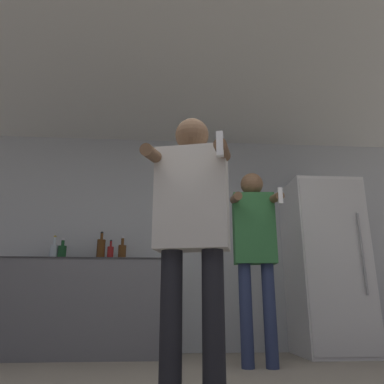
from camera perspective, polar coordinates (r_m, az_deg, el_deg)
The scene contains 11 objects.
wall_back at distance 4.56m, azimuth -1.91°, elevation -7.21°, with size 7.00×0.06×2.55m.
ceiling_slab at distance 3.68m, azimuth -0.77°, elevation 17.01°, with size 7.00×3.32×0.05m.
refrigerator at distance 4.51m, azimuth 19.71°, elevation -10.49°, with size 0.75×0.74×1.88m.
counter at distance 4.27m, azimuth -16.12°, elevation -16.52°, with size 1.70×0.59×0.99m.
bottle_brown_liquor at distance 4.46m, azimuth -20.35°, elevation -8.51°, with size 0.09×0.09×0.28m.
bottle_tall_gin at distance 4.31m, azimuth -10.61°, elevation -8.96°, with size 0.09×0.09×0.28m.
bottle_dark_rum at distance 4.35m, azimuth -13.72°, elevation -8.50°, with size 0.09×0.09×0.33m.
bottle_clear_vodka at distance 4.43m, azimuth -19.20°, elevation -8.63°, with size 0.09×0.09×0.25m.
bottle_short_whiskey at distance 4.33m, azimuth -12.34°, elevation -9.07°, with size 0.07×0.07×0.24m.
person_woman_foreground at distance 2.23m, azimuth -0.02°, elevation -4.79°, with size 0.55×0.52×1.68m.
person_man_side at distance 3.55m, azimuth 9.54°, elevation -7.64°, with size 0.47×0.53×1.76m.
Camera 1 is at (-0.18, -1.67, 0.54)m, focal length 35.00 mm.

